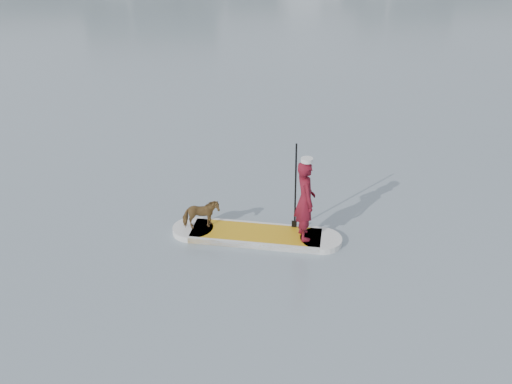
{
  "coord_description": "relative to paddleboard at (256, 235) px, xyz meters",
  "views": [
    {
      "loc": [
        -3.63,
        -10.76,
        5.95
      ],
      "look_at": [
        -2.92,
        -1.48,
        1.0
      ],
      "focal_mm": 40.0,
      "sensor_mm": 36.0,
      "label": 1
    }
  ],
  "objects": [
    {
      "name": "ground",
      "position": [
        2.92,
        1.48,
        -0.06
      ],
      "size": [
        140.0,
        140.0,
        0.0
      ],
      "primitive_type": "plane",
      "color": "slate",
      "rests_on": "ground"
    },
    {
      "name": "paddleboard",
      "position": [
        0.0,
        0.0,
        0.0
      ],
      "size": [
        3.23,
        1.38,
        0.12
      ],
      "rotation": [
        0.0,
        0.0,
        -0.23
      ],
      "color": "gold",
      "rests_on": "ground"
    },
    {
      "name": "paddler",
      "position": [
        0.89,
        -0.21,
        0.84
      ],
      "size": [
        0.43,
        0.61,
        1.56
      ],
      "primitive_type": "imported",
      "rotation": [
        0.0,
        0.0,
        1.68
      ],
      "color": "maroon",
      "rests_on": "paddleboard"
    },
    {
      "name": "paddle",
      "position": [
        0.76,
        0.14,
        0.74
      ],
      "size": [
        0.1,
        0.3,
        2.0
      ],
      "rotation": [
        0.0,
        0.0,
        -0.23
      ],
      "color": "black",
      "rests_on": "ground"
    },
    {
      "name": "white_cap",
      "position": [
        0.89,
        -0.21,
        1.66
      ],
      "size": [
        0.22,
        0.22,
        0.07
      ],
      "primitive_type": "cylinder",
      "color": "silver",
      "rests_on": "paddler"
    },
    {
      "name": "dog",
      "position": [
        -1.04,
        0.25,
        0.36
      ],
      "size": [
        0.74,
        0.42,
        0.59
      ],
      "primitive_type": "imported",
      "rotation": [
        0.0,
        0.0,
        1.72
      ],
      "color": "#543B1C",
      "rests_on": "paddleboard"
    }
  ]
}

